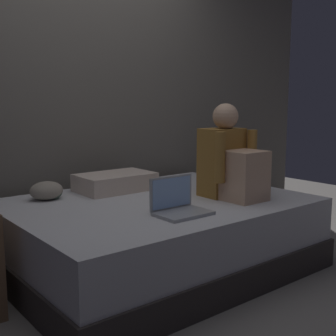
# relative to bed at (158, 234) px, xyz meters

# --- Properties ---
(ground_plane) EXTENTS (8.00, 8.00, 0.00)m
(ground_plane) POSITION_rel_bed_xyz_m (-0.20, -0.30, -0.24)
(ground_plane) COLOR gray
(wall_back) EXTENTS (5.60, 0.10, 2.70)m
(wall_back) POSITION_rel_bed_xyz_m (-0.20, 0.90, 1.11)
(wall_back) COLOR slate
(wall_back) RESTS_ON ground_plane
(bed) EXTENTS (2.00, 1.50, 0.49)m
(bed) POSITION_rel_bed_xyz_m (0.00, 0.00, 0.00)
(bed) COLOR #332D2B
(bed) RESTS_ON ground_plane
(person_sitting) EXTENTS (0.39, 0.44, 0.66)m
(person_sitting) POSITION_rel_bed_xyz_m (0.45, -0.26, 0.50)
(person_sitting) COLOR olive
(person_sitting) RESTS_ON bed
(laptop) EXTENTS (0.32, 0.23, 0.22)m
(laptop) POSITION_rel_bed_xyz_m (-0.13, -0.38, 0.30)
(laptop) COLOR #9EA0A5
(laptop) RESTS_ON bed
(pillow) EXTENTS (0.56, 0.36, 0.13)m
(pillow) POSITION_rel_bed_xyz_m (-0.06, 0.45, 0.31)
(pillow) COLOR beige
(pillow) RESTS_ON bed
(clothes_pile) EXTENTS (0.23, 0.19, 0.13)m
(clothes_pile) POSITION_rel_bed_xyz_m (-0.58, 0.48, 0.31)
(clothes_pile) COLOR #4C6B56
(clothes_pile) RESTS_ON bed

